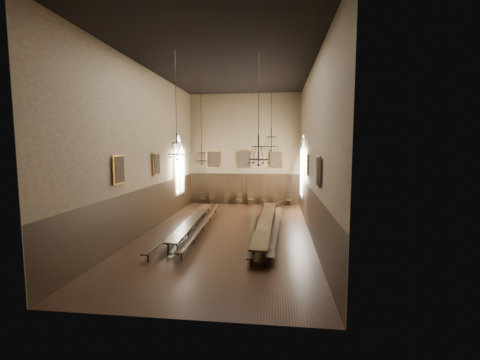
% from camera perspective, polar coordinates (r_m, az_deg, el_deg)
% --- Properties ---
extents(floor, '(9.00, 18.00, 0.02)m').
position_cam_1_polar(floor, '(17.94, -2.20, -9.36)').
color(floor, black).
rests_on(floor, ground).
extents(ceiling, '(9.00, 18.00, 0.02)m').
position_cam_1_polar(ceiling, '(17.84, -2.33, 19.84)').
color(ceiling, black).
rests_on(ceiling, ground).
extents(wall_back, '(9.00, 0.02, 9.00)m').
position_cam_1_polar(wall_back, '(26.25, 0.81, 5.43)').
color(wall_back, '#766548').
rests_on(wall_back, ground).
extents(wall_front, '(9.00, 0.02, 9.00)m').
position_cam_1_polar(wall_front, '(8.53, -11.74, 4.36)').
color(wall_front, '#766548').
rests_on(wall_front, ground).
extents(wall_left, '(0.02, 18.00, 9.00)m').
position_cam_1_polar(wall_left, '(18.56, -16.21, 5.01)').
color(wall_left, '#766548').
rests_on(wall_left, ground).
extents(wall_right, '(0.02, 18.00, 9.00)m').
position_cam_1_polar(wall_right, '(17.20, 12.81, 5.05)').
color(wall_right, '#766548').
rests_on(wall_right, ground).
extents(wainscot_panelling, '(9.00, 18.00, 2.50)m').
position_cam_1_polar(wainscot_panelling, '(17.65, -2.22, -5.42)').
color(wainscot_panelling, black).
rests_on(wainscot_panelling, floor).
extents(table_left, '(1.08, 9.18, 0.71)m').
position_cam_1_polar(table_left, '(18.32, -8.31, -7.91)').
color(table_left, black).
rests_on(table_left, floor).
extents(table_right, '(0.97, 10.40, 0.81)m').
position_cam_1_polar(table_right, '(17.53, 4.62, -8.34)').
color(table_right, black).
rests_on(table_right, floor).
extents(bench_left_outer, '(0.37, 10.06, 0.45)m').
position_cam_1_polar(bench_left_outer, '(18.20, -10.46, -8.27)').
color(bench_left_outer, black).
rests_on(bench_left_outer, floor).
extents(bench_left_inner, '(0.77, 10.42, 0.47)m').
position_cam_1_polar(bench_left_inner, '(18.34, -6.59, -8.07)').
color(bench_left_inner, black).
rests_on(bench_left_inner, floor).
extents(bench_right_inner, '(0.94, 10.17, 0.46)m').
position_cam_1_polar(bench_right_inner, '(17.52, 2.23, -8.72)').
color(bench_right_inner, black).
rests_on(bench_right_inner, floor).
extents(bench_right_outer, '(0.80, 10.50, 0.47)m').
position_cam_1_polar(bench_right_outer, '(17.81, 6.44, -8.48)').
color(bench_right_outer, black).
rests_on(bench_right_outer, floor).
extents(chair_0, '(0.44, 0.44, 0.96)m').
position_cam_1_polar(chair_0, '(26.67, -6.70, -3.69)').
color(chair_0, black).
rests_on(chair_0, floor).
extents(chair_1, '(0.51, 0.51, 0.96)m').
position_cam_1_polar(chair_1, '(26.48, -4.88, -3.74)').
color(chair_1, black).
rests_on(chair_1, floor).
extents(chair_2, '(0.43, 0.43, 0.93)m').
position_cam_1_polar(chair_2, '(26.39, -2.32, -3.78)').
color(chair_2, black).
rests_on(chair_2, floor).
extents(chair_3, '(0.45, 0.45, 0.94)m').
position_cam_1_polar(chair_3, '(26.20, -0.16, -3.83)').
color(chair_3, black).
rests_on(chair_3, floor).
extents(chair_4, '(0.46, 0.46, 0.99)m').
position_cam_1_polar(chair_4, '(26.11, 1.90, -3.84)').
color(chair_4, black).
rests_on(chair_4, floor).
extents(chair_5, '(0.46, 0.46, 0.89)m').
position_cam_1_polar(chair_5, '(26.05, 4.07, -3.94)').
color(chair_5, black).
rests_on(chair_5, floor).
extents(chair_6, '(0.42, 0.42, 0.88)m').
position_cam_1_polar(chair_6, '(25.95, 6.32, -4.01)').
color(chair_6, black).
rests_on(chair_6, floor).
extents(chair_7, '(0.48, 0.48, 0.97)m').
position_cam_1_polar(chair_7, '(26.03, 8.61, -3.95)').
color(chair_7, black).
rests_on(chair_7, floor).
extents(chandelier_back_left, '(0.77, 0.77, 5.28)m').
position_cam_1_polar(chandelier_back_left, '(19.79, -6.84, 4.55)').
color(chandelier_back_left, black).
rests_on(chandelier_back_left, ceiling).
extents(chandelier_back_right, '(0.90, 0.90, 4.42)m').
position_cam_1_polar(chandelier_back_right, '(19.51, 5.57, 6.77)').
color(chandelier_back_right, black).
rests_on(chandelier_back_right, ceiling).
extents(chandelier_front_left, '(0.81, 0.81, 4.77)m').
position_cam_1_polar(chandelier_front_left, '(15.06, -11.16, 5.77)').
color(chandelier_front_left, black).
rests_on(chandelier_front_left, ceiling).
extents(chandelier_front_right, '(0.93, 0.93, 5.03)m').
position_cam_1_polar(chandelier_front_right, '(14.86, 3.28, 4.84)').
color(chandelier_front_right, black).
rests_on(chandelier_front_right, ceiling).
extents(portrait_back_0, '(1.10, 0.12, 1.40)m').
position_cam_1_polar(portrait_back_0, '(26.53, -4.83, 3.69)').
color(portrait_back_0, '#A67327').
rests_on(portrait_back_0, wall_back).
extents(portrait_back_1, '(1.10, 0.12, 1.40)m').
position_cam_1_polar(portrait_back_1, '(26.14, 0.78, 3.68)').
color(portrait_back_1, '#A67327').
rests_on(portrait_back_1, wall_back).
extents(portrait_back_2, '(1.10, 0.12, 1.40)m').
position_cam_1_polar(portrait_back_2, '(26.00, 6.50, 3.63)').
color(portrait_back_2, '#A67327').
rests_on(portrait_back_2, wall_back).
extents(portrait_left_0, '(0.12, 1.00, 1.30)m').
position_cam_1_polar(portrait_left_0, '(19.46, -14.64, 2.72)').
color(portrait_left_0, '#A67327').
rests_on(portrait_left_0, wall_left).
extents(portrait_left_1, '(0.12, 1.00, 1.30)m').
position_cam_1_polar(portrait_left_1, '(15.36, -20.74, 1.74)').
color(portrait_left_1, '#A67327').
rests_on(portrait_left_1, wall_left).
extents(portrait_right_0, '(0.12, 1.00, 1.30)m').
position_cam_1_polar(portrait_right_0, '(18.21, 12.01, 2.58)').
color(portrait_right_0, '#A67327').
rests_on(portrait_right_0, wall_right).
extents(portrait_right_1, '(0.12, 1.00, 1.30)m').
position_cam_1_polar(portrait_right_1, '(13.74, 13.73, 1.51)').
color(portrait_right_1, '#A67327').
rests_on(portrait_right_1, wall_right).
extents(window_right, '(0.20, 2.20, 4.60)m').
position_cam_1_polar(window_right, '(22.71, 11.08, 2.47)').
color(window_right, white).
rests_on(window_right, wall_right).
extents(window_left, '(0.20, 2.20, 4.60)m').
position_cam_1_polar(window_left, '(23.73, -10.79, 2.62)').
color(window_left, white).
rests_on(window_left, wall_left).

